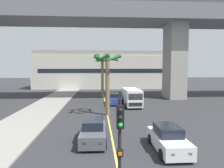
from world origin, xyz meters
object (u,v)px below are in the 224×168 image
traffic_light_median_near (120,143)px  delivery_van (132,97)px  palm_tree_mid_median (107,68)px  car_queue_front (93,132)px  palm_tree_near_median (102,67)px  car_queue_third (114,99)px  car_queue_second (168,139)px

traffic_light_median_near → delivery_van: bearing=79.6°
traffic_light_median_near → palm_tree_mid_median: palm_tree_mid_median is taller
delivery_van → car_queue_front: bearing=-110.5°
palm_tree_near_median → car_queue_third: bearing=-77.0°
car_queue_second → traffic_light_median_near: traffic_light_median_near is taller
delivery_van → palm_tree_mid_median: size_ratio=0.78×
car_queue_second → traffic_light_median_near: size_ratio=0.98×
car_queue_third → delivery_van: delivery_van is taller
car_queue_second → palm_tree_mid_median: 11.31m
car_queue_second → car_queue_third: bearing=97.4°
delivery_van → palm_tree_mid_median: bearing=-125.4°
traffic_light_median_near → palm_tree_mid_median: 15.67m
car_queue_front → car_queue_third: 15.07m
palm_tree_near_median → palm_tree_mid_median: bearing=-88.9°
traffic_light_median_near → car_queue_third: bearing=86.2°
delivery_van → palm_tree_mid_median: palm_tree_mid_median is taller
car_queue_third → palm_tree_mid_median: (-1.25, -6.86, 4.46)m
traffic_light_median_near → palm_tree_mid_median: size_ratio=0.62×
car_queue_third → car_queue_second: bearing=-82.6°
car_queue_third → delivery_van: size_ratio=0.79×
traffic_light_median_near → car_queue_second: bearing=57.1°
delivery_van → palm_tree_near_median: palm_tree_near_median is taller
delivery_van → car_queue_second: bearing=-90.4°
car_queue_second → palm_tree_near_median: 23.94m
car_queue_front → car_queue_second: 5.08m
palm_tree_mid_median → palm_tree_near_median: bearing=91.1°
car_queue_third → palm_tree_mid_median: palm_tree_mid_median is taller
delivery_van → palm_tree_mid_median: 7.22m
car_queue_front → palm_tree_near_median: 21.89m
car_queue_front → car_queue_second: bearing=-21.1°
traffic_light_median_near → palm_tree_near_median: palm_tree_near_median is taller
traffic_light_median_near → car_queue_front: bearing=98.2°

